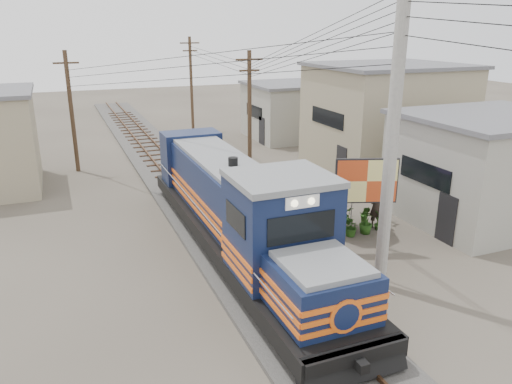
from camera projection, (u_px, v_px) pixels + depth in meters
name	position (u px, v px, depth m)	size (l,w,h in m)	color
ground	(278.00, 298.00, 15.87)	(120.00, 120.00, 0.00)	#473F35
ballast	(194.00, 200.00, 24.65)	(3.60, 70.00, 0.16)	#595651
track	(194.00, 197.00, 24.60)	(1.15, 70.00, 0.12)	#51331E
locomotive	(239.00, 211.00, 18.43)	(2.96, 16.13, 4.00)	black
utility_pole_main	(392.00, 139.00, 15.11)	(0.40, 0.40, 10.00)	#9E9B93
wooden_pole_mid	(250.00, 110.00, 28.64)	(1.60, 0.24, 7.00)	#4C3826
wooden_pole_far	(191.00, 82.00, 40.99)	(1.60, 0.24, 7.50)	#4C3826
wooden_pole_left	(71.00, 110.00, 28.79)	(1.60, 0.24, 7.00)	#4C3826
power_lines	(194.00, 43.00, 20.92)	(9.65, 19.00, 3.30)	black
shophouse_front	(489.00, 167.00, 21.86)	(7.35, 6.30, 4.70)	gray
shophouse_mid	(386.00, 117.00, 29.90)	(8.40, 7.35, 6.20)	gray
shophouse_back	(290.00, 110.00, 38.48)	(6.30, 6.30, 4.20)	gray
billboard	(366.00, 183.00, 18.53)	(2.26, 0.91, 3.64)	#99999E
market_umbrella	(354.00, 178.00, 20.25)	(2.51, 2.51, 2.72)	black
vendor	(376.00, 207.00, 21.32)	(0.66, 0.43, 1.80)	black
plant_nursery	(333.00, 216.00, 21.38)	(3.31, 3.09, 1.13)	#234D16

